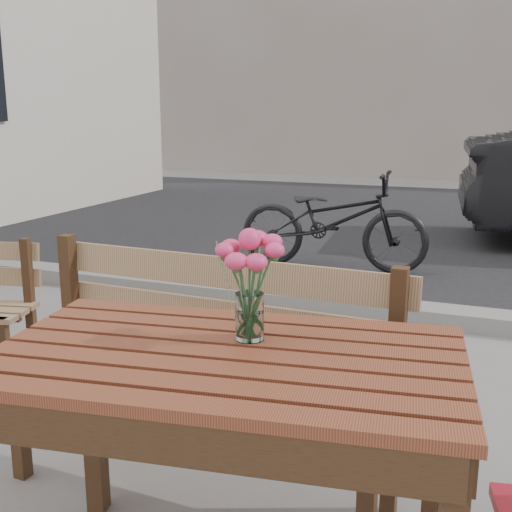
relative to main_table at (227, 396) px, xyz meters
The scene contains 6 objects.
street 4.96m from the main_table, 92.12° to the left, with size 30.00×8.12×0.12m.
backdrop_buildings 14.55m from the main_table, 90.05° to the left, with size 15.50×4.00×8.00m.
main_table is the anchor object (origin of this frame).
main_bench 0.64m from the main_table, 120.93° to the left, with size 1.55×0.52×0.95m.
main_vase 0.35m from the main_table, 78.13° to the left, with size 0.18×0.18×0.33m.
bicycle 4.20m from the main_table, 100.39° to the left, with size 0.60×1.73×0.91m, color black.
Camera 1 is at (0.86, -1.37, 1.45)m, focal length 45.00 mm.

